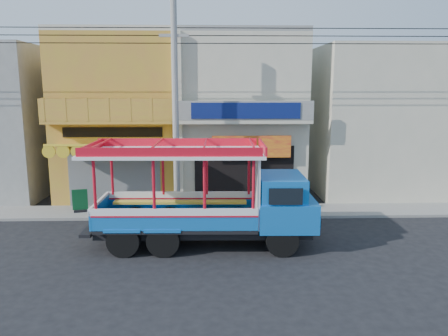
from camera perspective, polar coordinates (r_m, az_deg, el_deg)
name	(u,v)px	position (r m, az deg, el deg)	size (l,w,h in m)	color
ground	(199,245)	(15.92, -3.33, -9.95)	(90.00, 90.00, 0.00)	black
sidewalk	(201,212)	(19.70, -3.01, -5.71)	(30.00, 2.00, 0.12)	slate
shophouse_left	(125,116)	(23.35, -12.82, 6.69)	(6.00, 7.50, 8.24)	gold
shophouse_right	(240,115)	(22.97, 2.14, 6.88)	(6.00, 6.75, 8.24)	beige
party_pilaster	(178,122)	(19.88, -5.96, 5.96)	(0.35, 0.30, 8.00)	beige
filler_building_right	(372,121)	(24.51, 18.78, 5.84)	(6.00, 6.00, 7.60)	beige
utility_pole	(179,100)	(18.27, -5.91, 8.80)	(28.00, 0.26, 9.00)	gray
songthaew_truck	(219,197)	(15.31, -0.63, -3.78)	(7.97, 2.83, 3.69)	black
green_sign	(80,202)	(20.36, -18.28, -4.29)	(0.66, 0.42, 1.01)	black
potted_plant_a	(257,197)	(20.20, 4.31, -3.86)	(0.78, 0.68, 0.87)	#23601B
potted_plant_b	(266,201)	(19.59, 5.52, -4.27)	(0.50, 0.41, 0.92)	#23601B
potted_plant_c	(291,199)	(19.88, 8.76, -4.02)	(0.55, 0.55, 0.99)	#23601B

